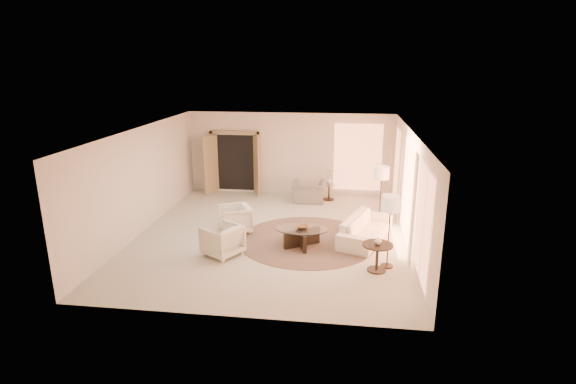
# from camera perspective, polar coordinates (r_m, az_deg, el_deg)

# --- Properties ---
(room) EXTENTS (7.04, 8.04, 2.83)m
(room) POSITION_cam_1_polar(r_m,az_deg,el_deg) (11.57, -2.22, 0.94)
(room) COLOR beige
(room) RESTS_ON ground
(windows_right) EXTENTS (0.10, 6.40, 2.40)m
(windows_right) POSITION_cam_1_polar(r_m,az_deg,el_deg) (11.63, 14.88, 0.23)
(windows_right) COLOR #FF9866
(windows_right) RESTS_ON room
(window_back_corner) EXTENTS (1.70, 0.10, 2.40)m
(window_back_corner) POSITION_cam_1_polar(r_m,az_deg,el_deg) (15.27, 8.85, 4.36)
(window_back_corner) COLOR #FF9866
(window_back_corner) RESTS_ON room
(curtains_right) EXTENTS (0.06, 5.20, 2.60)m
(curtains_right) POSITION_cam_1_polar(r_m,az_deg,el_deg) (12.50, 14.14, 1.15)
(curtains_right) COLOR tan
(curtains_right) RESTS_ON room
(french_doors) EXTENTS (1.95, 0.66, 2.16)m
(french_doors) POSITION_cam_1_polar(r_m,az_deg,el_deg) (15.66, -6.76, 3.68)
(french_doors) COLOR tan
(french_doors) RESTS_ON room
(area_rug) EXTENTS (3.98, 3.98, 0.01)m
(area_rug) POSITION_cam_1_polar(r_m,az_deg,el_deg) (11.69, 2.43, -6.10)
(area_rug) COLOR #3F2B22
(area_rug) RESTS_ON room
(sofa) EXTENTS (1.53, 2.33, 0.63)m
(sofa) POSITION_cam_1_polar(r_m,az_deg,el_deg) (11.75, 9.82, -4.60)
(sofa) COLOR white
(sofa) RESTS_ON room
(armchair_left) EXTENTS (1.01, 1.03, 0.81)m
(armchair_left) POSITION_cam_1_polar(r_m,az_deg,el_deg) (12.18, -6.73, -3.27)
(armchair_left) COLOR white
(armchair_left) RESTS_ON room
(armchair_right) EXTENTS (1.05, 1.07, 0.82)m
(armchair_right) POSITION_cam_1_polar(r_m,az_deg,el_deg) (10.81, -8.36, -5.90)
(armchair_right) COLOR white
(armchair_right) RESTS_ON room
(accent_chair) EXTENTS (1.06, 0.72, 0.90)m
(accent_chair) POSITION_cam_1_polar(r_m,az_deg,el_deg) (14.70, 2.63, 0.46)
(accent_chair) COLOR gray
(accent_chair) RESTS_ON room
(coffee_table) EXTENTS (1.69, 1.69, 0.48)m
(coffee_table) POSITION_cam_1_polar(r_m,az_deg,el_deg) (11.22, 1.77, -5.46)
(coffee_table) COLOR black
(coffee_table) RESTS_ON room
(end_table) EXTENTS (0.67, 0.67, 0.63)m
(end_table) POSITION_cam_1_polar(r_m,az_deg,el_deg) (10.10, 11.27, -7.56)
(end_table) COLOR black
(end_table) RESTS_ON room
(side_table) EXTENTS (0.48, 0.48, 0.55)m
(side_table) POSITION_cam_1_polar(r_m,az_deg,el_deg) (14.98, 5.22, 0.25)
(side_table) COLOR black
(side_table) RESTS_ON room
(floor_lamp_near) EXTENTS (0.41, 0.41, 1.68)m
(floor_lamp_near) POSITION_cam_1_polar(r_m,az_deg,el_deg) (12.62, 11.82, 2.07)
(floor_lamp_near) COLOR black
(floor_lamp_near) RESTS_ON room
(floor_lamp_far) EXTENTS (0.40, 0.40, 1.67)m
(floor_lamp_far) POSITION_cam_1_polar(r_m,az_deg,el_deg) (9.99, 12.90, -1.84)
(floor_lamp_far) COLOR black
(floor_lamp_far) RESTS_ON room
(bowl) EXTENTS (0.36, 0.36, 0.08)m
(bowl) POSITION_cam_1_polar(r_m,az_deg,el_deg) (11.14, 1.78, -4.43)
(bowl) COLOR brown
(bowl) RESTS_ON coffee_table
(end_vase) EXTENTS (0.20, 0.20, 0.17)m
(end_vase) POSITION_cam_1_polar(r_m,az_deg,el_deg) (9.99, 11.36, -6.11)
(end_vase) COLOR silver
(end_vase) RESTS_ON end_table
(side_vase) EXTENTS (0.24, 0.24, 0.23)m
(side_vase) POSITION_cam_1_polar(r_m,az_deg,el_deg) (14.90, 5.25, 1.47)
(side_vase) COLOR silver
(side_vase) RESTS_ON side_table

